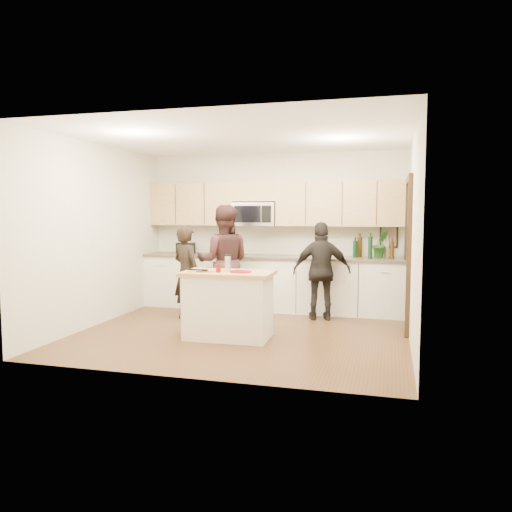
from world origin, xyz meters
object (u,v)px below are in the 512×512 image
(woman_left, at_px, (187,273))
(woman_center, at_px, (224,261))
(island, at_px, (228,304))
(woman_right, at_px, (322,271))
(toaster, at_px, (186,248))

(woman_left, bearing_deg, woman_center, -118.14)
(woman_left, xyz_separation_m, woman_center, (0.50, 0.33, 0.16))
(woman_left, bearing_deg, island, 165.18)
(woman_left, bearing_deg, woman_right, -137.00)
(toaster, xyz_separation_m, woman_left, (0.47, -1.08, -0.30))
(toaster, bearing_deg, woman_center, -37.60)
(woman_center, height_order, woman_right, woman_center)
(toaster, bearing_deg, woman_left, -66.41)
(woman_right, bearing_deg, toaster, -24.62)
(woman_left, distance_m, woman_center, 0.62)
(island, distance_m, woman_center, 1.42)
(island, distance_m, toaster, 2.55)
(toaster, xyz_separation_m, woman_right, (2.52, -0.54, -0.27))
(toaster, bearing_deg, woman_right, -12.11)
(toaster, xyz_separation_m, woman_center, (0.97, -0.75, -0.14))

